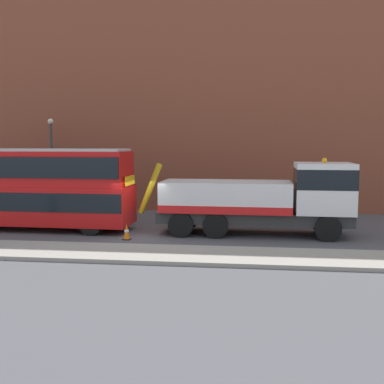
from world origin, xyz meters
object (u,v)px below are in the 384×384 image
(double_decker_bus, at_px, (23,185))
(street_lamp, at_px, (52,157))
(traffic_cone_near_bus, at_px, (127,232))
(recovery_tow_truck, at_px, (264,198))

(double_decker_bus, xyz_separation_m, street_lamp, (-0.98, 5.74, 1.24))
(traffic_cone_near_bus, bearing_deg, street_lamp, 131.58)
(recovery_tow_truck, height_order, double_decker_bus, double_decker_bus)
(double_decker_bus, relative_size, street_lamp, 1.90)
(recovery_tow_truck, height_order, traffic_cone_near_bus, recovery_tow_truck)
(double_decker_bus, relative_size, traffic_cone_near_bus, 15.41)
(street_lamp, bearing_deg, traffic_cone_near_bus, -48.42)
(double_decker_bus, height_order, street_lamp, street_lamp)
(recovery_tow_truck, relative_size, double_decker_bus, 0.92)
(double_decker_bus, bearing_deg, recovery_tow_truck, 1.23)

